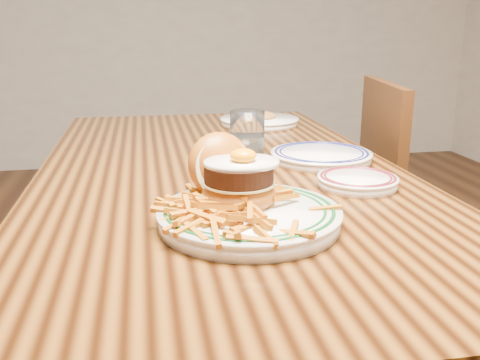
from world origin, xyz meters
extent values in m
cube|color=black|center=(0.00, 0.00, 0.72)|extent=(0.85, 1.60, 0.05)
cylinder|color=black|center=(-0.36, 0.74, 0.35)|extent=(0.07, 0.07, 0.70)
cylinder|color=black|center=(0.36, 0.74, 0.35)|extent=(0.07, 0.07, 0.70)
cube|color=#3E1E0C|center=(0.73, 0.23, 0.44)|extent=(0.49, 0.49, 0.04)
cube|color=#3E1E0C|center=(0.54, 0.26, 0.69)|extent=(0.10, 0.43, 0.46)
cylinder|color=#3E1E0C|center=(0.94, 0.38, 0.21)|extent=(0.04, 0.04, 0.42)
cylinder|color=#3E1E0C|center=(0.58, 0.44, 0.21)|extent=(0.04, 0.04, 0.42)
cylinder|color=#3E1E0C|center=(0.52, 0.08, 0.21)|extent=(0.04, 0.04, 0.42)
cylinder|color=white|center=(-0.01, -0.39, 0.76)|extent=(0.31, 0.31, 0.02)
cylinder|color=white|center=(-0.01, -0.39, 0.78)|extent=(0.31, 0.31, 0.01)
torus|color=#0C4819|center=(-0.01, -0.39, 0.78)|extent=(0.29, 0.29, 0.01)
torus|color=#0C4819|center=(-0.01, -0.39, 0.78)|extent=(0.26, 0.26, 0.01)
ellipsoid|color=#A85F15|center=(-0.02, -0.36, 0.79)|extent=(0.13, 0.13, 0.06)
cylinder|color=#D4C784|center=(-0.02, -0.36, 0.82)|extent=(0.12, 0.12, 0.00)
cylinder|color=black|center=(-0.02, -0.36, 0.83)|extent=(0.12, 0.12, 0.03)
ellipsoid|color=white|center=(-0.01, -0.36, 0.85)|extent=(0.13, 0.11, 0.01)
ellipsoid|color=#FF8F05|center=(-0.01, -0.36, 0.87)|extent=(0.05, 0.05, 0.03)
ellipsoid|color=#A85F15|center=(-0.04, -0.29, 0.83)|extent=(0.15, 0.14, 0.14)
cylinder|color=#D4C784|center=(-0.03, -0.31, 0.83)|extent=(0.12, 0.07, 0.11)
cylinder|color=white|center=(0.26, -0.21, 0.76)|extent=(0.16, 0.16, 0.02)
cylinder|color=white|center=(0.26, -0.21, 0.77)|extent=(0.17, 0.17, 0.01)
torus|color=#58141C|center=(0.26, -0.21, 0.77)|extent=(0.16, 0.16, 0.01)
torus|color=#58141C|center=(0.26, -0.21, 0.77)|extent=(0.14, 0.14, 0.01)
cube|color=silver|center=(0.28, -0.20, 0.77)|extent=(0.07, 0.09, 0.00)
cylinder|color=white|center=(0.26, 0.01, 0.76)|extent=(0.25, 0.25, 0.02)
cylinder|color=white|center=(0.26, 0.01, 0.77)|extent=(0.25, 0.25, 0.01)
torus|color=#0F124E|center=(0.26, 0.01, 0.77)|extent=(0.23, 0.23, 0.01)
torus|color=#0F124E|center=(0.26, 0.01, 0.77)|extent=(0.21, 0.21, 0.01)
cylinder|color=white|center=(0.07, 0.04, 0.81)|extent=(0.09, 0.09, 0.13)
cylinder|color=silver|center=(0.07, 0.04, 0.78)|extent=(0.07, 0.07, 0.06)
cylinder|color=white|center=(0.21, 0.53, 0.76)|extent=(0.26, 0.26, 0.02)
cylinder|color=white|center=(0.21, 0.53, 0.77)|extent=(0.27, 0.27, 0.01)
ellipsoid|color=#AF7A32|center=(0.21, 0.53, 0.78)|extent=(0.12, 0.10, 0.03)
camera|label=1|loc=(-0.17, -1.23, 1.08)|focal=40.00mm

